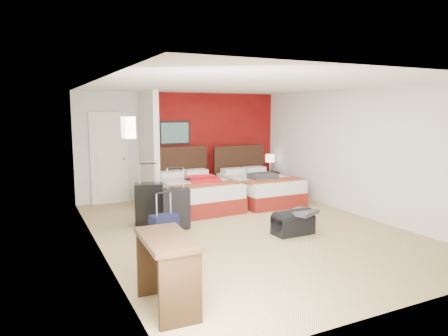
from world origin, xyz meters
TOP-DOWN VIEW (x-y plane):
  - ground at (0.00, 0.00)m, footprint 6.50×6.50m
  - room_walls at (-1.40, 1.42)m, footprint 5.02×6.52m
  - red_accent_panel at (0.75, 3.23)m, footprint 3.50×0.04m
  - partition_wall at (-1.00, 2.61)m, footprint 0.12×1.20m
  - entry_door at (-1.75, 3.20)m, footprint 0.82×0.06m
  - bed_left at (-0.18, 1.93)m, footprint 1.49×2.04m
  - bed_right at (1.36, 1.85)m, footprint 1.34×1.90m
  - red_suitcase_open at (-0.08, 1.83)m, footprint 0.68×0.86m
  - jacket_bundle at (1.26, 1.55)m, footprint 0.56×0.45m
  - nightstand at (2.25, 2.82)m, footprint 0.37×0.37m
  - table_lamp at (2.25, 2.82)m, footprint 0.29×0.29m
  - suitcase_black at (-1.47, 1.04)m, footprint 0.56×0.43m
  - suitcase_charcoal at (-1.10, 0.60)m, footprint 0.52×0.38m
  - suitcase_navy at (-1.66, -0.47)m, footprint 0.43×0.31m
  - duffel_bag at (0.58, -0.56)m, footprint 0.69×0.38m
  - jacket_draped at (0.73, -0.61)m, footprint 0.59×0.56m
  - desk at (-2.18, -2.17)m, footprint 0.52×0.97m

SIDE VIEW (x-z plane):
  - ground at x=0.00m, z-range 0.00..0.00m
  - duffel_bag at x=0.58m, z-range 0.00..0.35m
  - nightstand at x=2.25m, z-range 0.00..0.51m
  - suitcase_navy at x=-1.66m, z-range 0.00..0.54m
  - bed_right at x=1.36m, z-range 0.00..0.57m
  - bed_left at x=-0.18m, z-range 0.00..0.59m
  - suitcase_charcoal at x=-1.10m, z-range 0.00..0.69m
  - suitcase_black at x=-1.47m, z-range 0.00..0.75m
  - jacket_draped at x=0.73m, z-range 0.35..0.41m
  - desk at x=-2.18m, z-range 0.00..0.80m
  - jacket_bundle at x=1.26m, z-range 0.57..0.70m
  - red_suitcase_open at x=-0.08m, z-range 0.59..0.69m
  - table_lamp at x=2.25m, z-range 0.51..0.95m
  - entry_door at x=-1.75m, z-range 0.00..2.05m
  - red_accent_panel at x=0.75m, z-range 0.00..2.50m
  - partition_wall at x=-1.00m, z-range 0.00..2.50m
  - room_walls at x=-1.40m, z-range 0.01..2.51m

